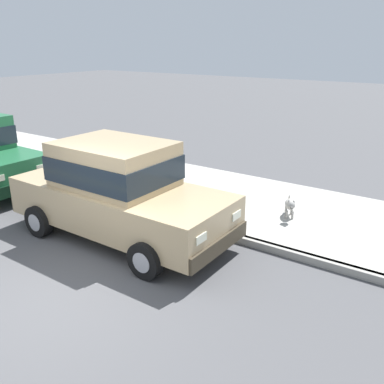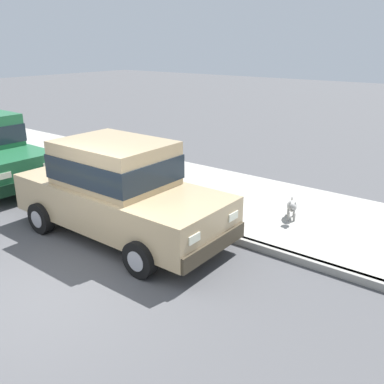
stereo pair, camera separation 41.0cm
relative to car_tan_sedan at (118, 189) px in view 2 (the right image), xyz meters
The scene contains 5 objects.
ground_plane 2.38m from the car_tan_sedan, 163.97° to the right, with size 80.00×80.00×0.00m, color #4C4C4F.
curb 1.56m from the car_tan_sedan, 28.15° to the right, with size 0.16×64.00×0.14m, color gray.
sidewalk 3.12m from the car_tan_sedan, 11.58° to the right, with size 3.60×64.00×0.14m, color #A8A59E.
car_tan_sedan is the anchor object (origin of this frame).
dog_grey 3.60m from the car_tan_sedan, 45.29° to the right, with size 0.70×0.41×0.49m.
Camera 2 is at (-3.13, -5.21, 3.67)m, focal length 39.09 mm.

